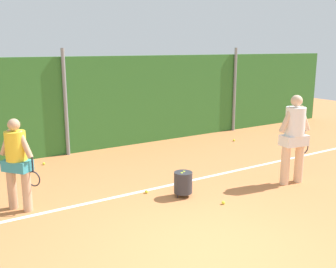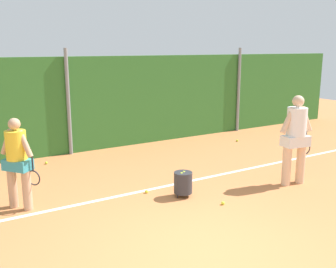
# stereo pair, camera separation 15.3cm
# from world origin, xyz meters

# --- Properties ---
(ground_plane) EXTENTS (31.82, 31.82, 0.00)m
(ground_plane) POSITION_xyz_m (0.00, 1.88, 0.00)
(ground_plane) COLOR #C67542
(hedge_fence_backdrop) EXTENTS (20.69, 0.25, 2.63)m
(hedge_fence_backdrop) POSITION_xyz_m (0.00, 6.40, 1.32)
(hedge_fence_backdrop) COLOR #33702D
(hedge_fence_backdrop) RESTS_ON ground_plane
(fence_post_center) EXTENTS (0.10, 0.10, 2.86)m
(fence_post_center) POSITION_xyz_m (0.00, 6.23, 1.43)
(fence_post_center) COLOR gray
(fence_post_center) RESTS_ON ground_plane
(fence_post_right) EXTENTS (0.10, 0.10, 2.86)m
(fence_post_right) POSITION_xyz_m (5.97, 6.23, 1.43)
(fence_post_right) COLOR gray
(fence_post_right) RESTS_ON ground_plane
(court_baseline_paint) EXTENTS (15.12, 0.10, 0.01)m
(court_baseline_paint) POSITION_xyz_m (0.00, 2.69, 0.00)
(court_baseline_paint) COLOR white
(court_baseline_paint) RESTS_ON ground_plane
(player_foreground_near) EXTENTS (0.86, 0.41, 1.91)m
(player_foreground_near) POSITION_xyz_m (3.33, 1.41, 1.07)
(player_foreground_near) COLOR beige
(player_foreground_near) RESTS_ON ground_plane
(player_midcourt) EXTENTS (0.57, 0.61, 1.67)m
(player_midcourt) POSITION_xyz_m (-1.93, 3.07, 0.94)
(player_midcourt) COLOR tan
(player_midcourt) RESTS_ON ground_plane
(ball_hopper) EXTENTS (0.36, 0.36, 0.51)m
(ball_hopper) POSITION_xyz_m (0.91, 2.02, 0.29)
(ball_hopper) COLOR #2D2D33
(ball_hopper) RESTS_ON ground_plane
(tennis_ball_1) EXTENTS (0.07, 0.07, 0.07)m
(tennis_ball_1) POSITION_xyz_m (4.87, 4.96, 0.03)
(tennis_ball_1) COLOR #CCDB33
(tennis_ball_1) RESTS_ON ground_plane
(tennis_ball_2) EXTENTS (0.07, 0.07, 0.07)m
(tennis_ball_2) POSITION_xyz_m (1.32, 1.29, 0.03)
(tennis_ball_2) COLOR #CCDB33
(tennis_ball_2) RESTS_ON ground_plane
(tennis_ball_3) EXTENTS (0.07, 0.07, 0.07)m
(tennis_ball_3) POSITION_xyz_m (0.38, 2.55, 0.03)
(tennis_ball_3) COLOR #CCDB33
(tennis_ball_3) RESTS_ON ground_plane
(tennis_ball_7) EXTENTS (0.07, 0.07, 0.07)m
(tennis_ball_7) POSITION_xyz_m (-0.83, 5.62, 0.03)
(tennis_ball_7) COLOR #CCDB33
(tennis_ball_7) RESTS_ON ground_plane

